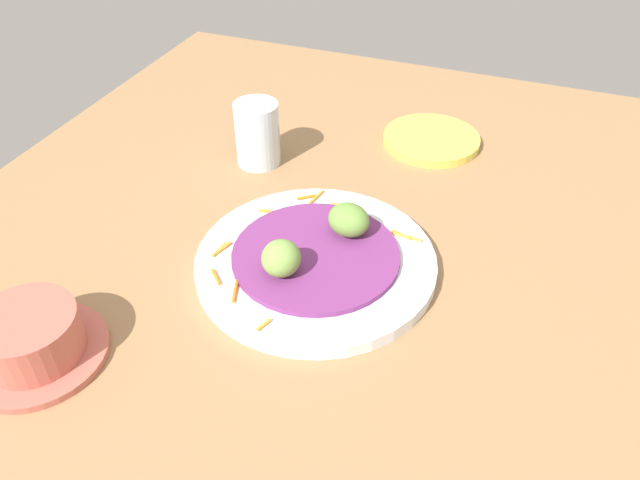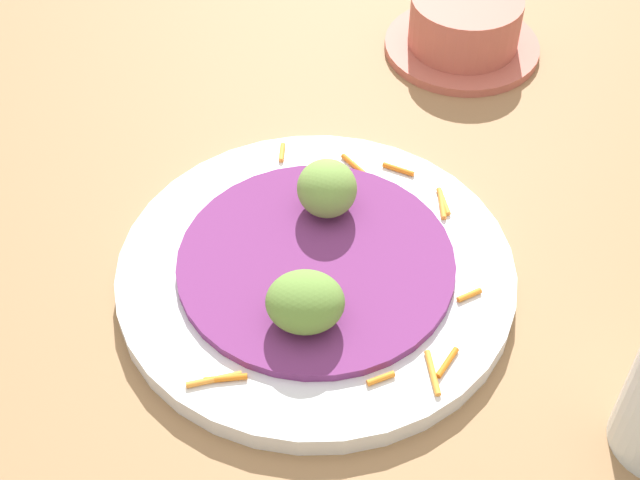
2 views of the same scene
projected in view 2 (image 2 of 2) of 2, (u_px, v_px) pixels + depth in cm
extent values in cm
cube|color=#936D47|center=(259.00, 363.00, 60.38)|extent=(110.00, 110.00, 2.00)
cylinder|color=silver|center=(316.00, 273.00, 63.34)|extent=(27.65, 27.65, 1.59)
cylinder|color=#702D6B|center=(316.00, 263.00, 62.51)|extent=(19.21, 19.21, 0.68)
cylinder|color=orange|center=(381.00, 378.00, 56.19)|extent=(0.56, 1.86, 0.40)
cylinder|color=orange|center=(398.00, 169.00, 69.16)|extent=(2.04, 2.08, 0.40)
cylinder|color=orange|center=(433.00, 373.00, 56.47)|extent=(3.28, 1.00, 0.40)
cylinder|color=orange|center=(357.00, 167.00, 69.30)|extent=(3.36, 1.51, 0.40)
cylinder|color=orange|center=(282.00, 152.00, 70.46)|extent=(1.91, 1.05, 0.40)
cylinder|color=orange|center=(447.00, 362.00, 57.00)|extent=(1.88, 2.19, 0.40)
cylinder|color=orange|center=(226.00, 378.00, 56.19)|extent=(0.92, 2.74, 0.40)
cylinder|color=orange|center=(469.00, 295.00, 60.73)|extent=(0.69, 1.85, 0.40)
cylinder|color=orange|center=(214.00, 379.00, 56.13)|extent=(0.63, 3.51, 0.40)
cylinder|color=orange|center=(443.00, 201.00, 66.79)|extent=(2.69, 0.75, 0.40)
cylinder|color=orange|center=(442.00, 204.00, 66.57)|extent=(2.79, 1.21, 0.40)
ellipsoid|color=#759E47|center=(327.00, 188.00, 64.11)|extent=(4.79, 4.68, 4.08)
ellipsoid|color=olive|center=(303.00, 298.00, 57.54)|extent=(5.86, 6.24, 3.76)
cylinder|color=#B75B4C|center=(462.00, 46.00, 82.39)|extent=(13.98, 13.98, 0.80)
cylinder|color=#B75B4C|center=(465.00, 21.00, 80.41)|extent=(9.85, 9.85, 4.60)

